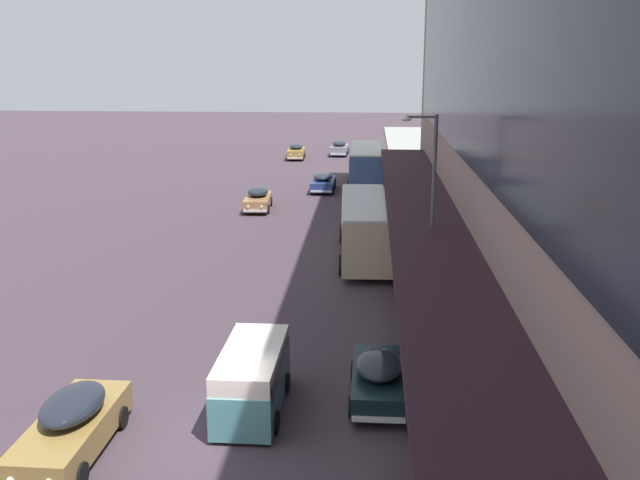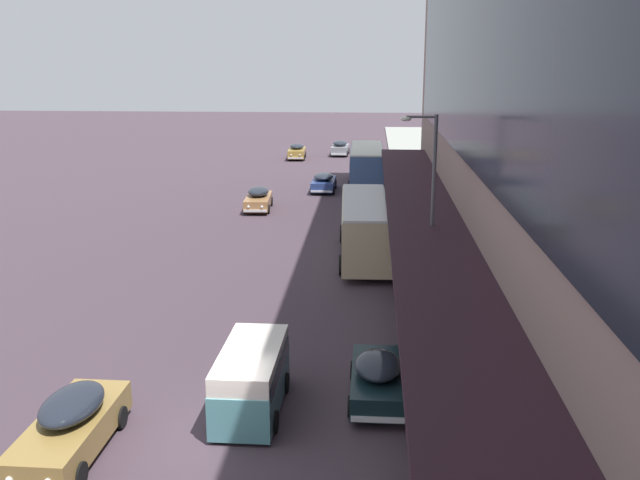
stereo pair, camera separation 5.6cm
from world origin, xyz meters
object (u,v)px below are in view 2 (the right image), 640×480
Objects in this scene: sedan_trailing_near at (297,151)px; street_lamp at (429,199)px; sedan_trailing_mid at (324,182)px; sedan_second_mid at (340,148)px; sedan_lead_near at (258,199)px; sedan_far_back at (378,377)px; sedan_oncoming_front at (71,425)px; pedestrian_at_kerb at (493,368)px; transit_bus_kerbside_front at (367,164)px; vw_van at (252,375)px; transit_bus_kerbside_rear at (365,225)px.

street_lamp is (10.16, -44.89, 3.95)m from sedan_trailing_near.
sedan_second_mid reaches higher than sedan_trailing_mid.
sedan_trailing_mid is 8.37m from sedan_lead_near.
sedan_second_mid is at bearing 96.86° from street_lamp.
sedan_far_back is 9.00m from sedan_oncoming_front.
pedestrian_at_kerb is (3.48, -0.07, 0.44)m from sedan_far_back.
sedan_trailing_near is at bearing 102.20° from pedestrian_at_kerb.
sedan_oncoming_front is at bearing -100.33° from transit_bus_kerbside_front.
sedan_lead_near is at bearing 112.53° from pedestrian_at_kerb.
sedan_oncoming_front is 5.25m from vw_van.
sedan_far_back is at bearing -73.77° from sedan_lead_near.
transit_bus_kerbside_rear is 8.45m from street_lamp.
transit_bus_kerbside_rear is (0.11, -21.54, -0.05)m from transit_bus_kerbside_front.
transit_bus_kerbside_front is 2.04× the size of sedan_oncoming_front.
sedan_lead_near is at bearing 122.30° from transit_bus_kerbside_rear.
sedan_second_mid is (4.50, 60.26, -0.03)m from sedan_oncoming_front.
vw_van is 0.57× the size of street_lamp.
sedan_oncoming_front is at bearing -147.50° from vw_van.
street_lamp is at bearing 99.26° from pedestrian_at_kerb.
transit_bus_kerbside_rear is at bearing 104.20° from pedestrian_at_kerb.
street_lamp is at bearing -77.07° from sedan_trailing_mid.
sedan_lead_near is 0.93× the size of sedan_oncoming_front.
transit_bus_kerbside_front reaches higher than vw_van.
pedestrian_at_kerb is at bearing -82.77° from sedan_second_mid.
transit_bus_kerbside_front is 2.23× the size of sedan_second_mid.
sedan_trailing_near is 54.44m from vw_van.
sedan_far_back is 0.95× the size of sedan_trailing_near.
sedan_oncoming_front is 1.10× the size of sedan_second_mid.
sedan_far_back is 0.93× the size of vw_van.
pedestrian_at_kerb is 0.23× the size of street_lamp.
sedan_far_back is 2.30× the size of pedestrian_at_kerb.
transit_bus_kerbside_front is 2.19× the size of vw_van.
transit_bus_kerbside_front is at bearing -81.02° from sedan_second_mid.
transit_bus_kerbside_front is at bearing 52.32° from sedan_lead_near.
street_lamp is at bearing 58.03° from vw_van.
pedestrian_at_kerb is 9.38m from street_lamp.
transit_bus_kerbside_front is 2.35× the size of sedan_far_back.
sedan_second_mid is (0.35, 21.35, 0.05)m from sedan_trailing_mid.
vw_van is (-0.08, -57.44, 0.31)m from sedan_second_mid.
sedan_second_mid is at bearing 97.23° from pedestrian_at_kerb.
pedestrian_at_kerb is at bearing -1.14° from sedan_far_back.
vw_van is at bearing -100.74° from transit_bus_kerbside_rear.
sedan_oncoming_front is 12.24m from pedestrian_at_kerb.
sedan_second_mid is at bearing 89.93° from vw_van.
street_lamp reaches higher than sedan_far_back.
sedan_trailing_near reaches higher than sedan_far_back.
sedan_oncoming_front reaches higher than sedan_second_mid.
street_lamp is at bearing -77.25° from sedan_trailing_near.
transit_bus_kerbside_rear reaches higher than vw_van.
sedan_trailing_near is 54.69m from pedestrian_at_kerb.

